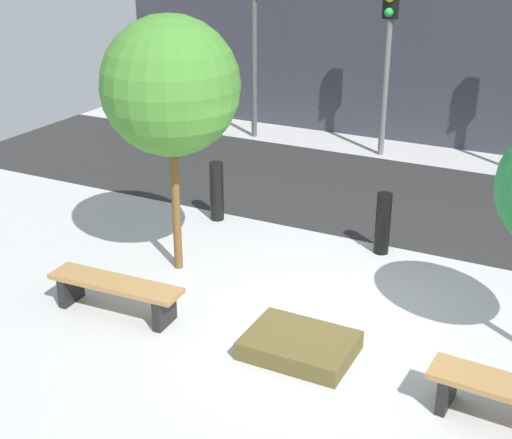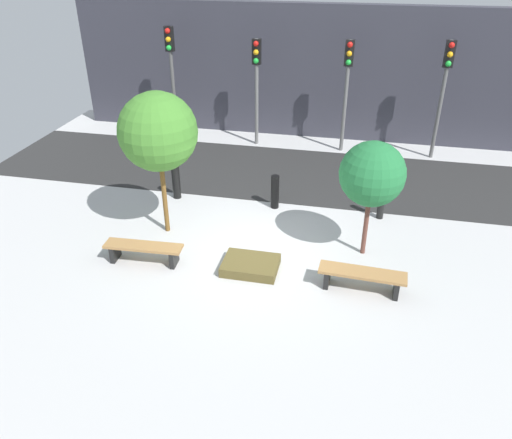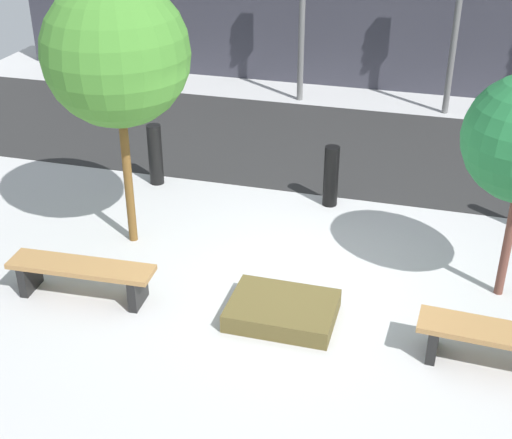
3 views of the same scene
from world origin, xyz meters
name	(u,v)px [view 1 (image 1 of 3)]	position (x,y,z in m)	size (l,w,h in m)	color
ground_plane	(322,326)	(0.00, 0.00, 0.00)	(18.00, 18.00, 0.00)	#B7B7B7
road_strip	(421,202)	(0.00, 4.46, 0.01)	(18.00, 3.91, 0.01)	#292929
building_facade	(479,40)	(0.00, 8.03, 2.20)	(16.20, 0.50, 4.40)	#33333D
bench_left	(116,290)	(-2.34, -0.85, 0.31)	(1.73, 0.48, 0.43)	black
planter_bed	(300,345)	(0.00, -0.65, 0.11)	(1.18, 0.87, 0.21)	brown
tree_behind_left_bench	(170,87)	(-2.34, 0.53, 2.51)	(1.76, 1.76, 3.40)	brown
bollard_far_left	(217,191)	(-2.71, 2.25, 0.47)	(0.22, 0.22, 0.95)	black
bollard_left	(383,224)	(0.00, 2.25, 0.45)	(0.21, 0.21, 0.90)	black
traffic_light_west	(254,16)	(-4.33, 6.70, 2.58)	(0.28, 0.27, 3.74)	#4C4C4C
traffic_light_mid_west	(389,34)	(-1.44, 6.70, 2.40)	(0.28, 0.27, 3.46)	slate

